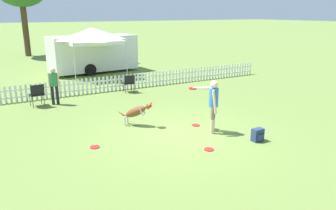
% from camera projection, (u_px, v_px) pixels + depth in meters
% --- Properties ---
extents(ground_plane, '(240.00, 240.00, 0.00)m').
position_uv_depth(ground_plane, '(179.00, 134.00, 9.89)').
color(ground_plane, olive).
extents(handler_person, '(0.65, 1.06, 1.61)m').
position_uv_depth(handler_person, '(212.00, 100.00, 9.80)').
color(handler_person, beige).
rests_on(handler_person, ground_plane).
extents(leaping_dog, '(1.01, 0.97, 0.82)m').
position_uv_depth(leaping_dog, '(136.00, 112.00, 10.52)').
color(leaping_dog, brown).
rests_on(leaping_dog, ground_plane).
extents(frisbee_near_handler, '(0.26, 0.26, 0.02)m').
position_uv_depth(frisbee_near_handler, '(209.00, 149.00, 8.77)').
color(frisbee_near_handler, red).
rests_on(frisbee_near_handler, ground_plane).
extents(frisbee_near_dog, '(0.26, 0.26, 0.02)m').
position_uv_depth(frisbee_near_dog, '(196.00, 125.00, 10.65)').
color(frisbee_near_dog, red).
rests_on(frisbee_near_dog, ground_plane).
extents(frisbee_midfield, '(0.26, 0.26, 0.02)m').
position_uv_depth(frisbee_midfield, '(95.00, 147.00, 8.93)').
color(frisbee_midfield, red).
rests_on(frisbee_midfield, ground_plane).
extents(backpack_on_grass, '(0.33, 0.25, 0.37)m').
position_uv_depth(backpack_on_grass, '(258.00, 135.00, 9.33)').
color(backpack_on_grass, navy).
rests_on(backpack_on_grass, ground_plane).
extents(picket_fence, '(17.75, 0.04, 0.70)m').
position_uv_depth(picket_fence, '(108.00, 84.00, 15.16)').
color(picket_fence, white).
rests_on(picket_fence, ground_plane).
extents(folding_chair_blue_left, '(0.56, 0.58, 0.89)m').
position_uv_depth(folding_chair_blue_left, '(37.00, 93.00, 12.66)').
color(folding_chair_blue_left, '#333338').
rests_on(folding_chair_blue_left, ground_plane).
extents(folding_chair_center, '(0.53, 0.54, 0.81)m').
position_uv_depth(folding_chair_center, '(129.00, 82.00, 14.94)').
color(folding_chair_center, '#333338').
rests_on(folding_chair_center, ground_plane).
extents(canopy_tent_main, '(2.88, 2.88, 2.75)m').
position_uv_depth(canopy_tent_main, '(92.00, 36.00, 18.00)').
color(canopy_tent_main, silver).
rests_on(canopy_tent_main, ground_plane).
extents(spectator_standing, '(0.40, 0.27, 1.48)m').
position_uv_depth(spectator_standing, '(54.00, 83.00, 12.86)').
color(spectator_standing, black).
rests_on(spectator_standing, ground_plane).
extents(equipment_trailer, '(5.96, 2.46, 2.20)m').
position_uv_depth(equipment_trailer, '(93.00, 53.00, 19.83)').
color(equipment_trailer, white).
rests_on(equipment_trailer, ground_plane).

